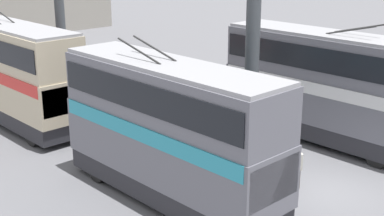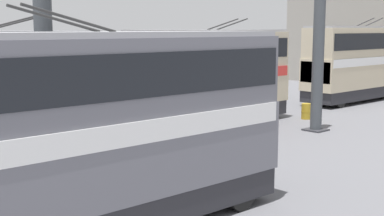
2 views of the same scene
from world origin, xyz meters
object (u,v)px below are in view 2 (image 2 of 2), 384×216
bus_left_near (113,121)px  person_aisle_midway (188,147)px  oil_drum (306,111)px  bus_right_far (358,59)px  person_by_right_row (70,140)px  bus_right_mid (211,72)px

bus_left_near → person_aisle_midway: bus_left_near is taller
person_aisle_midway → oil_drum: size_ratio=1.73×
bus_right_far → person_aisle_midway: (-21.28, -5.79, -2.20)m
bus_left_near → person_by_right_row: 7.46m
bus_right_mid → bus_left_near: bearing=-143.2°
bus_right_mid → bus_right_far: bearing=0.0°
bus_right_mid → person_aisle_midway: (-6.72, -5.79, -2.08)m
bus_left_near → bus_right_far: 28.38m
bus_left_near → person_aisle_midway: (5.57, 3.41, -2.08)m
bus_left_near → bus_right_far: bearing=18.9°
bus_left_near → person_aisle_midway: 6.85m
oil_drum → bus_right_far: bearing=13.5°
person_aisle_midway → bus_right_far: bearing=100.4°
bus_right_mid → person_by_right_row: size_ratio=5.50×
person_by_right_row → person_aisle_midway: bearing=-61.9°
person_by_right_row → oil_drum: 15.29m
bus_left_near → oil_drum: (17.81, 7.03, -2.45)m
bus_left_near → bus_right_mid: 15.35m
bus_left_near → bus_right_far: bus_right_far is taller
bus_right_far → person_by_right_row: bus_right_far is taller
oil_drum → bus_left_near: bearing=-158.5°
bus_right_mid → bus_right_far: bus_right_far is taller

